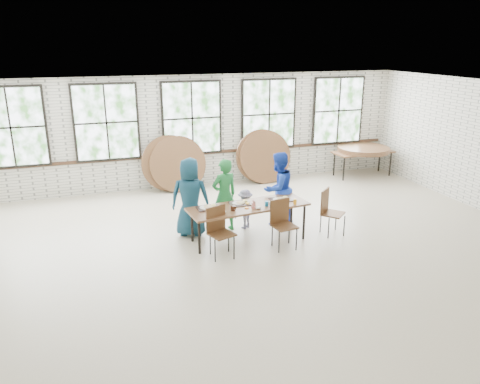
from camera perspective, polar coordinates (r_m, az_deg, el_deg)
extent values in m
plane|color=#C3B59B|center=(9.08, 0.81, -7.06)|extent=(12.00, 12.00, 0.00)
plane|color=white|center=(8.26, 0.90, 12.13)|extent=(12.00, 12.00, 0.00)
plane|color=silver|center=(12.77, -5.90, 7.33)|extent=(12.00, 0.00, 12.00)
plane|color=silver|center=(4.85, 19.14, -11.99)|extent=(12.00, 0.00, 12.00)
cube|color=#422819|center=(12.87, -5.79, 4.68)|extent=(11.80, 0.05, 0.08)
cube|color=black|center=(12.46, -26.17, 7.08)|extent=(1.62, 0.05, 1.97)
cube|color=white|center=(12.43, -26.19, 7.05)|extent=(1.50, 0.01, 1.85)
cube|color=black|center=(12.36, -15.98, 8.15)|extent=(1.62, 0.05, 1.97)
cube|color=white|center=(12.33, -15.97, 8.13)|extent=(1.50, 0.01, 1.85)
cube|color=black|center=(12.65, -5.90, 8.95)|extent=(1.62, 0.05, 1.97)
cube|color=white|center=(12.62, -5.86, 8.93)|extent=(1.50, 0.01, 1.85)
cube|color=black|center=(13.30, 3.51, 9.46)|extent=(1.62, 0.05, 1.97)
cube|color=white|center=(13.27, 3.56, 9.43)|extent=(1.50, 0.01, 1.85)
cube|color=black|center=(14.26, 11.86, 9.69)|extent=(1.62, 0.05, 1.97)
cube|color=white|center=(14.23, 11.93, 9.67)|extent=(1.50, 0.01, 1.85)
cube|color=brown|center=(9.23, 1.03, -1.79)|extent=(2.47, 1.04, 0.04)
cylinder|color=black|center=(8.81, -4.99, -5.43)|extent=(0.05, 0.05, 0.70)
cylinder|color=black|center=(9.36, -5.87, -4.03)|extent=(0.05, 0.05, 0.70)
cylinder|color=black|center=(9.50, 7.79, -3.75)|extent=(0.05, 0.05, 0.70)
cylinder|color=black|center=(10.01, 6.29, -2.55)|extent=(0.05, 0.05, 0.70)
cube|color=#50321A|center=(8.62, -2.23, -5.19)|extent=(0.53, 0.52, 0.03)
cube|color=#50321A|center=(8.67, -2.98, -3.28)|extent=(0.41, 0.17, 0.50)
cylinder|color=black|center=(8.52, -3.05, -7.19)|extent=(0.02, 0.02, 0.44)
cylinder|color=black|center=(8.82, -3.65, -6.29)|extent=(0.02, 0.02, 0.44)
cylinder|color=black|center=(8.62, -0.73, -6.87)|extent=(0.02, 0.02, 0.44)
cylinder|color=black|center=(8.91, -1.40, -6.00)|extent=(0.02, 0.02, 0.44)
cube|color=#50321A|center=(9.02, 5.45, -4.20)|extent=(0.48, 0.46, 0.03)
cube|color=#50321A|center=(9.07, 4.85, -2.34)|extent=(0.42, 0.10, 0.50)
cylinder|color=black|center=(8.90, 4.78, -6.11)|extent=(0.02, 0.02, 0.44)
cylinder|color=black|center=(9.18, 3.95, -5.29)|extent=(0.02, 0.02, 0.44)
cylinder|color=black|center=(9.03, 6.89, -5.79)|extent=(0.02, 0.02, 0.44)
cylinder|color=black|center=(9.32, 6.00, -5.00)|extent=(0.02, 0.02, 0.44)
cube|color=#50321A|center=(9.80, 11.27, -2.62)|extent=(0.58, 0.58, 0.03)
cube|color=#50321A|center=(9.77, 10.30, -1.06)|extent=(0.33, 0.30, 0.50)
cylinder|color=black|center=(9.66, 10.74, -4.36)|extent=(0.02, 0.02, 0.44)
cylinder|color=black|center=(9.94, 9.80, -3.66)|extent=(0.02, 0.02, 0.44)
cylinder|color=black|center=(9.84, 12.58, -4.07)|extent=(0.02, 0.02, 0.44)
cylinder|color=black|center=(10.11, 11.61, -3.40)|extent=(0.02, 0.02, 0.44)
imported|color=navy|center=(9.53, -6.09, -0.65)|extent=(0.93, 0.77, 1.63)
imported|color=#1F7535|center=(9.71, -1.91, -0.42)|extent=(0.64, 0.49, 1.56)
imported|color=#1B1542|center=(9.96, 0.64, -2.07)|extent=(0.63, 0.52, 0.85)
imported|color=#1B3FBD|center=(10.09, 4.67, 0.40)|extent=(0.96, 0.87, 1.60)
cube|color=brown|center=(14.24, 14.79, 4.73)|extent=(1.85, 0.88, 0.04)
cylinder|color=black|center=(13.70, 12.54, 2.79)|extent=(0.04, 0.04, 0.70)
cylinder|color=black|center=(14.16, 11.41, 3.35)|extent=(0.04, 0.04, 0.70)
cylinder|color=black|center=(14.55, 17.84, 3.23)|extent=(0.04, 0.04, 0.70)
cylinder|color=black|center=(14.98, 16.62, 3.75)|extent=(0.04, 0.04, 0.70)
cube|color=black|center=(9.09, -3.88, -1.95)|extent=(0.44, 0.33, 0.02)
cube|color=black|center=(9.31, 0.08, -1.41)|extent=(0.44, 0.33, 0.02)
cube|color=black|center=(9.58, 5.03, -0.93)|extent=(0.44, 0.33, 0.02)
cylinder|color=black|center=(8.94, -0.87, -1.99)|extent=(0.09, 0.09, 0.09)
cube|color=red|center=(9.07, 1.67, -1.65)|extent=(0.07, 0.06, 0.11)
cylinder|color=#1670A8|center=(9.20, 3.27, -1.42)|extent=(0.07, 0.07, 0.10)
cylinder|color=orange|center=(9.35, 6.73, -1.16)|extent=(0.07, 0.07, 0.11)
cylinder|color=white|center=(9.18, 4.11, -1.47)|extent=(0.17, 0.17, 0.10)
ellipsoid|color=white|center=(8.84, -2.05, -2.39)|extent=(0.11, 0.11, 0.05)
ellipsoid|color=white|center=(9.05, 2.27, -1.92)|extent=(0.11, 0.11, 0.05)
ellipsoid|color=white|center=(9.38, 4.69, -1.24)|extent=(0.11, 0.11, 0.05)
cylinder|color=brown|center=(14.24, 14.80, 4.89)|extent=(1.50, 1.50, 0.04)
cylinder|color=brown|center=(14.23, 14.81, 5.07)|extent=(1.50, 1.50, 0.04)
cylinder|color=brown|center=(14.22, 14.83, 5.24)|extent=(1.50, 1.50, 0.04)
cylinder|color=brown|center=(12.52, -8.56, 3.42)|extent=(1.50, 0.24, 1.49)
cylinder|color=brown|center=(12.46, -7.56, 3.40)|extent=(1.50, 0.42, 1.46)
cylinder|color=brown|center=(13.20, 2.60, 4.36)|extent=(1.50, 0.19, 1.50)
cylinder|color=brown|center=(13.14, 3.13, 4.29)|extent=(1.50, 0.36, 1.48)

